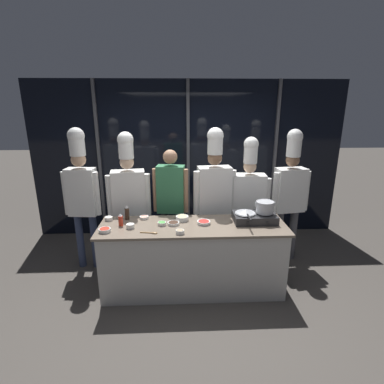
# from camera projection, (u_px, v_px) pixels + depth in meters

# --- Properties ---
(ground_plane) EXTENTS (24.00, 24.00, 0.00)m
(ground_plane) POSITION_uv_depth(u_px,v_px,m) (193.00, 287.00, 3.93)
(ground_plane) COLOR #47423D
(window_wall_back) EXTENTS (5.38, 0.09, 2.70)m
(window_wall_back) POSITION_uv_depth(u_px,v_px,m) (188.00, 160.00, 5.25)
(window_wall_back) COLOR black
(window_wall_back) RESTS_ON ground_plane
(demo_counter) EXTENTS (2.30, 0.70, 0.89)m
(demo_counter) POSITION_uv_depth(u_px,v_px,m) (193.00, 257.00, 3.80)
(demo_counter) COLOR beige
(demo_counter) RESTS_ON ground_plane
(portable_stove) EXTENTS (0.53, 0.35, 0.12)m
(portable_stove) POSITION_uv_depth(u_px,v_px,m) (255.00, 217.00, 3.76)
(portable_stove) COLOR #28282B
(portable_stove) RESTS_ON demo_counter
(frying_pan) EXTENTS (0.26, 0.44, 0.04)m
(frying_pan) POSITION_uv_depth(u_px,v_px,m) (245.00, 212.00, 3.73)
(frying_pan) COLOR #ADAFB5
(frying_pan) RESTS_ON portable_stove
(stock_pot) EXTENTS (0.25, 0.22, 0.15)m
(stock_pot) POSITION_uv_depth(u_px,v_px,m) (265.00, 207.00, 3.73)
(stock_pot) COLOR #B7BABF
(stock_pot) RESTS_ON portable_stove
(squeeze_bottle_chili) EXTENTS (0.06, 0.06, 0.16)m
(squeeze_bottle_chili) POSITION_uv_depth(u_px,v_px,m) (121.00, 220.00, 3.63)
(squeeze_bottle_chili) COLOR red
(squeeze_bottle_chili) RESTS_ON demo_counter
(squeeze_bottle_soy) EXTENTS (0.06, 0.06, 0.20)m
(squeeze_bottle_soy) POSITION_uv_depth(u_px,v_px,m) (127.00, 212.00, 3.83)
(squeeze_bottle_soy) COLOR #332319
(squeeze_bottle_soy) RESTS_ON demo_counter
(prep_bowl_scallions) EXTENTS (0.11, 0.11, 0.04)m
(prep_bowl_scallions) POSITION_uv_depth(u_px,v_px,m) (162.00, 223.00, 3.66)
(prep_bowl_scallions) COLOR white
(prep_bowl_scallions) RESTS_ON demo_counter
(prep_bowl_onion) EXTENTS (0.10, 0.10, 0.05)m
(prep_bowl_onion) POSITION_uv_depth(u_px,v_px,m) (130.00, 226.00, 3.57)
(prep_bowl_onion) COLOR white
(prep_bowl_onion) RESTS_ON demo_counter
(prep_bowl_garlic) EXTENTS (0.10, 0.10, 0.05)m
(prep_bowl_garlic) POSITION_uv_depth(u_px,v_px,m) (109.00, 218.00, 3.81)
(prep_bowl_garlic) COLOR white
(prep_bowl_garlic) RESTS_ON demo_counter
(prep_bowl_ginger) EXTENTS (0.16, 0.16, 0.06)m
(prep_bowl_ginger) POSITION_uv_depth(u_px,v_px,m) (182.00, 218.00, 3.81)
(prep_bowl_ginger) COLOR white
(prep_bowl_ginger) RESTS_ON demo_counter
(prep_bowl_soy_glaze) EXTENTS (0.15, 0.15, 0.03)m
(prep_bowl_soy_glaze) POSITION_uv_depth(u_px,v_px,m) (173.00, 223.00, 3.68)
(prep_bowl_soy_glaze) COLOR white
(prep_bowl_soy_glaze) RESTS_ON demo_counter
(prep_bowl_bell_pepper) EXTENTS (0.17, 0.17, 0.04)m
(prep_bowl_bell_pepper) POSITION_uv_depth(u_px,v_px,m) (204.00, 222.00, 3.70)
(prep_bowl_bell_pepper) COLOR white
(prep_bowl_bell_pepper) RESTS_ON demo_counter
(prep_bowl_mushrooms) EXTENTS (0.10, 0.10, 0.05)m
(prep_bowl_mushrooms) POSITION_uv_depth(u_px,v_px,m) (180.00, 232.00, 3.43)
(prep_bowl_mushrooms) COLOR white
(prep_bowl_mushrooms) RESTS_ON demo_counter
(prep_bowl_chili_flakes) EXTENTS (0.14, 0.14, 0.04)m
(prep_bowl_chili_flakes) POSITION_uv_depth(u_px,v_px,m) (105.00, 230.00, 3.47)
(prep_bowl_chili_flakes) COLOR white
(prep_bowl_chili_flakes) RESTS_ON demo_counter
(prep_bowl_shrimp) EXTENTS (0.12, 0.12, 0.03)m
(prep_bowl_shrimp) POSITION_uv_depth(u_px,v_px,m) (144.00, 217.00, 3.87)
(prep_bowl_shrimp) COLOR white
(prep_bowl_shrimp) RESTS_ON demo_counter
(serving_spoon_slotted) EXTENTS (0.21, 0.06, 0.02)m
(serving_spoon_slotted) POSITION_uv_depth(u_px,v_px,m) (152.00, 233.00, 3.44)
(serving_spoon_slotted) COLOR olive
(serving_spoon_slotted) RESTS_ON demo_counter
(chef_head) EXTENTS (0.51, 0.24, 2.02)m
(chef_head) POSITION_uv_depth(u_px,v_px,m) (82.00, 188.00, 4.10)
(chef_head) COLOR #2D3856
(chef_head) RESTS_ON ground_plane
(chef_sous) EXTENTS (0.59, 0.29, 1.96)m
(chef_sous) POSITION_uv_depth(u_px,v_px,m) (129.00, 193.00, 4.16)
(chef_sous) COLOR #2D3856
(chef_sous) RESTS_ON ground_plane
(person_guest) EXTENTS (0.49, 0.25, 1.72)m
(person_guest) POSITION_uv_depth(u_px,v_px,m) (171.00, 196.00, 4.22)
(person_guest) COLOR #232326
(person_guest) RESTS_ON ground_plane
(chef_line) EXTENTS (0.60, 0.29, 2.01)m
(chef_line) POSITION_uv_depth(u_px,v_px,m) (214.00, 190.00, 4.19)
(chef_line) COLOR #232326
(chef_line) RESTS_ON ground_plane
(chef_pastry) EXTENTS (0.61, 0.27, 1.88)m
(chef_pastry) POSITION_uv_depth(u_px,v_px,m) (248.00, 196.00, 4.29)
(chef_pastry) COLOR #4C4C51
(chef_pastry) RESTS_ON ground_plane
(chef_apprentice) EXTENTS (0.56, 0.29, 1.98)m
(chef_apprentice) POSITION_uv_depth(u_px,v_px,m) (290.00, 188.00, 4.33)
(chef_apprentice) COLOR #4C4C51
(chef_apprentice) RESTS_ON ground_plane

